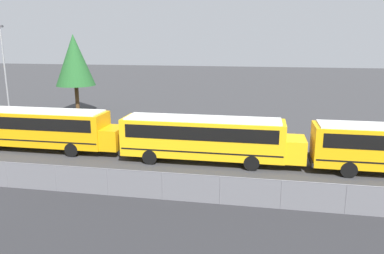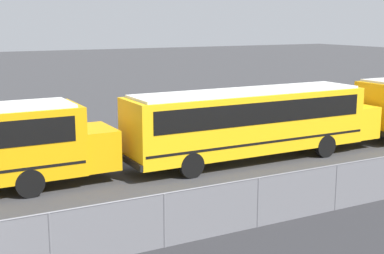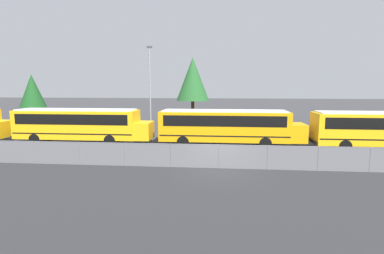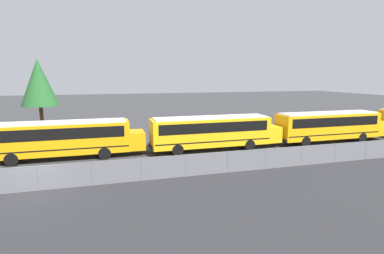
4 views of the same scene
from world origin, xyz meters
TOP-DOWN VIEW (x-y plane):
  - school_bus_3 at (0.66, 7.14)m, footprint 12.40×2.54m
  - school_bus_4 at (13.50, 6.55)m, footprint 12.40×2.54m
  - light_pole at (-7.94, 15.35)m, footprint 0.60×0.24m
  - tree_0 at (-3.59, 21.30)m, footprint 4.35×4.35m

SIDE VIEW (x-z plane):
  - school_bus_3 at x=0.66m, z-range 0.30..3.41m
  - school_bus_4 at x=13.50m, z-range 0.30..3.41m
  - light_pole at x=-7.94m, z-range 0.39..9.97m
  - tree_0 at x=-3.59m, z-range 1.57..10.40m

